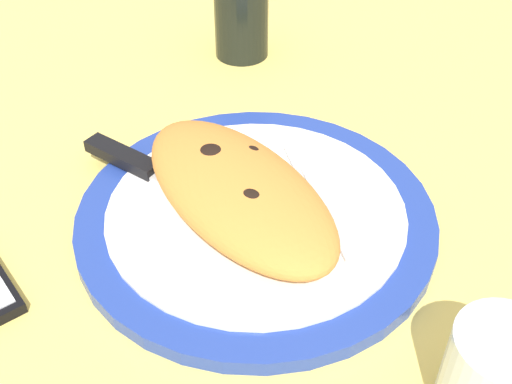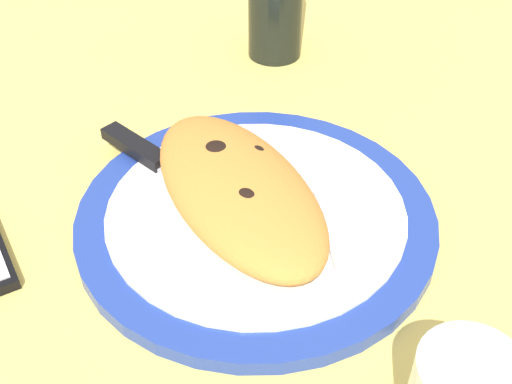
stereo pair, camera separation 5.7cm
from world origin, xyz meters
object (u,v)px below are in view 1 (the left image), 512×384
(water_glass, at_px, (492,383))
(plate, at_px, (256,216))
(fork, at_px, (314,186))
(calzone, at_px, (238,190))
(knife, at_px, (147,169))

(water_glass, bearing_deg, plate, 13.77)
(fork, xyz_separation_m, water_glass, (-0.24, 0.00, 0.02))
(plate, relative_size, calzone, 1.27)
(knife, distance_m, water_glass, 0.36)
(water_glass, bearing_deg, knife, 21.64)
(calzone, bearing_deg, water_glass, -163.32)
(plate, bearing_deg, water_glass, -166.23)
(calzone, relative_size, water_glass, 3.16)
(plate, bearing_deg, knife, 38.40)
(fork, xyz_separation_m, knife, (0.09, 0.13, 0.00))
(knife, bearing_deg, calzone, -146.03)
(fork, height_order, water_glass, water_glass)
(plate, height_order, fork, fork)
(fork, distance_m, water_glass, 0.24)
(fork, distance_m, knife, 0.16)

